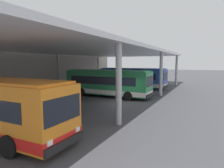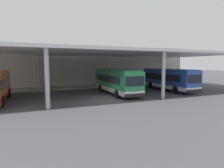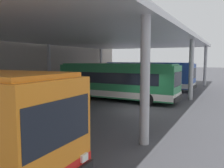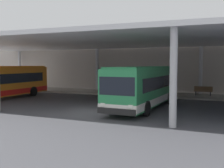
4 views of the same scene
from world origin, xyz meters
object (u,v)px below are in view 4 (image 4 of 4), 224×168
object	(u,v)px
bench_waiting	(203,91)
bus_second_bay	(144,86)
bus_nearest_bay	(3,82)
trash_bin	(173,89)

from	to	relation	value
bench_waiting	bus_second_bay	bearing A→B (deg)	-112.83
bus_nearest_bay	trash_bin	size ratio (longest dim) A/B	10.75
bus_nearest_bay	bus_second_bay	xyz separation A→B (m)	(14.07, 0.11, 0.00)
bus_second_bay	bench_waiting	xyz separation A→B (m)	(3.66, 8.69, -0.99)
bus_nearest_bay	trash_bin	bearing A→B (deg)	31.15
trash_bin	bench_waiting	bearing A→B (deg)	-1.60
bus_nearest_bay	bench_waiting	distance (m)	19.82
bench_waiting	trash_bin	bearing A→B (deg)	178.40
bus_second_bay	trash_bin	size ratio (longest dim) A/B	10.82
bus_second_bay	trash_bin	world-z (taller)	bus_second_bay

